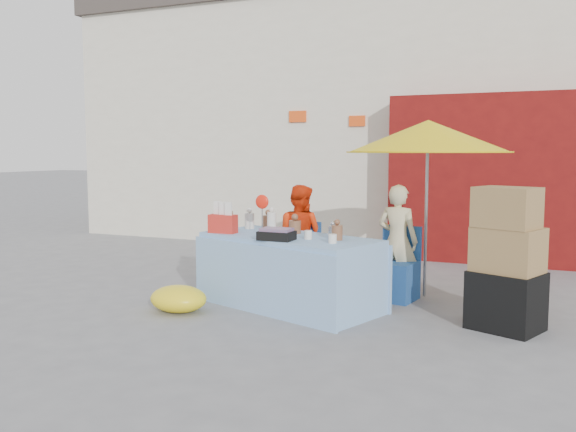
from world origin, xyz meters
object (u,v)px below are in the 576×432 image
at_px(vendor_orange, 300,237).
at_px(chair_left, 296,270).
at_px(umbrella, 428,137).
at_px(chair_right, 395,278).
at_px(box_stack, 507,265).
at_px(vendor_beige, 398,241).
at_px(market_table, 289,270).

bearing_deg(vendor_orange, chair_left, 100.75).
bearing_deg(vendor_orange, umbrella, -164.85).
relative_size(chair_right, box_stack, 0.61).
xyz_separation_m(vendor_beige, umbrella, (0.30, 0.15, 1.22)).
xyz_separation_m(umbrella, box_stack, (0.97, -1.08, -1.25)).
bearing_deg(chair_left, chair_right, 9.62).
distance_m(chair_right, vendor_beige, 0.44).
bearing_deg(vendor_beige, chair_right, 100.75).
bearing_deg(vendor_orange, vendor_beige, -170.38).
bearing_deg(vendor_beige, vendor_orange, 9.62).
relative_size(vendor_orange, box_stack, 0.95).
xyz_separation_m(vendor_orange, box_stack, (2.52, -0.93, -0.02)).
height_order(chair_left, chair_right, same).
relative_size(vendor_orange, vendor_beige, 0.98).
bearing_deg(vendor_orange, chair_right, -176.50).
bearing_deg(chair_right, umbrella, 53.35).
xyz_separation_m(chair_left, vendor_beige, (1.25, 0.13, 0.42)).
xyz_separation_m(vendor_orange, umbrella, (1.55, 0.15, 1.24)).
distance_m(market_table, vendor_beige, 1.39).
distance_m(vendor_beige, umbrella, 1.27).
height_order(market_table, umbrella, umbrella).
distance_m(market_table, vendor_orange, 0.98).
bearing_deg(umbrella, chair_right, -136.27).
xyz_separation_m(market_table, chair_right, (1.02, 0.78, -0.15)).
xyz_separation_m(chair_right, umbrella, (0.30, 0.28, 1.64)).
xyz_separation_m(vendor_beige, box_stack, (1.27, -0.93, -0.03)).
relative_size(chair_left, vendor_orange, 0.65).
height_order(vendor_orange, umbrella, umbrella).
height_order(market_table, vendor_beige, vendor_beige).
bearing_deg(chair_left, box_stack, -7.82).
height_order(market_table, box_stack, box_stack).
relative_size(vendor_orange, umbrella, 0.63).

